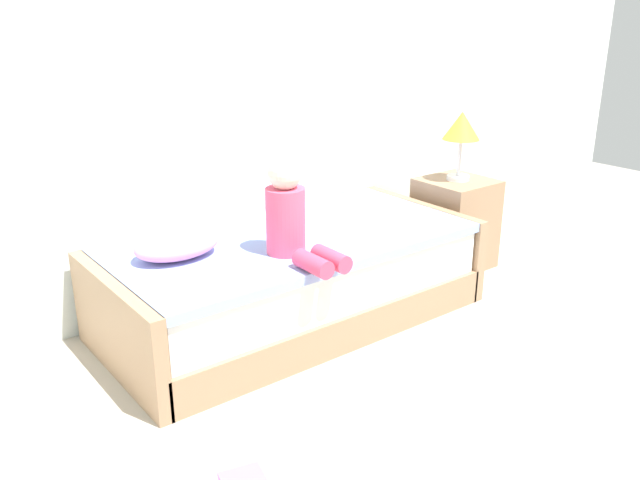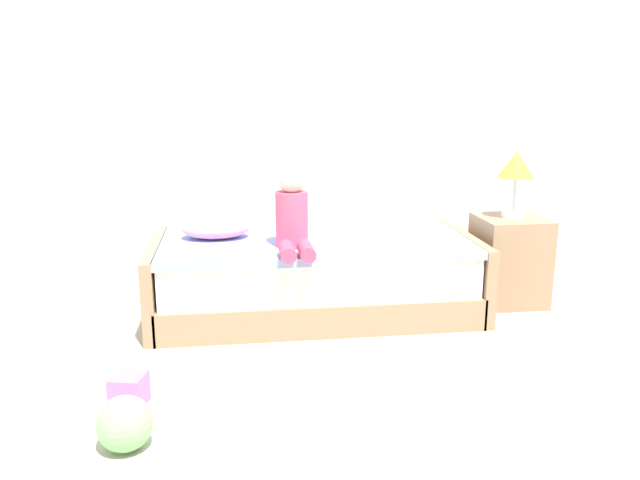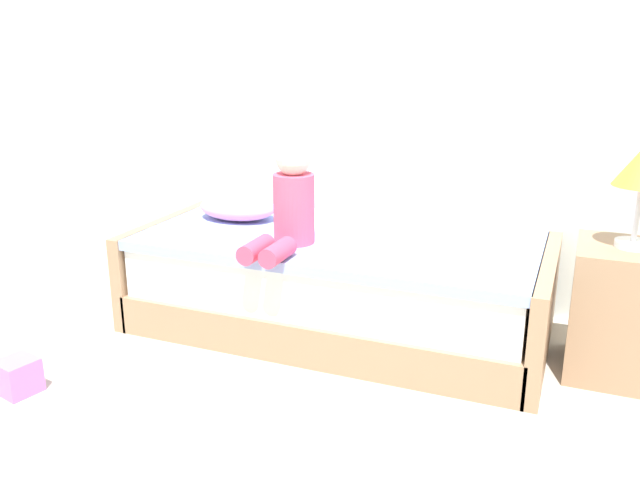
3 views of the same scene
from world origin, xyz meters
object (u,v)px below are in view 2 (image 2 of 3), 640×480
object	(u,v)px
nightstand	(509,260)
toy_ball	(125,424)
bed	(315,276)
pillow	(216,228)
table_lamp	(516,168)
child_figure	(292,215)
toy_block	(129,390)

from	to	relation	value
nightstand	toy_ball	xyz separation A→B (m)	(-2.34, -1.54, -0.18)
bed	pillow	distance (m)	0.72
toy_ball	nightstand	bearing A→B (deg)	33.33
table_lamp	nightstand	bearing A→B (deg)	0.00
table_lamp	child_figure	xyz separation A→B (m)	(-1.52, -0.23, -0.23)
nightstand	toy_block	bearing A→B (deg)	-154.10
child_figure	toy_block	world-z (taller)	child_figure
bed	child_figure	size ratio (longest dim) A/B	4.14
nightstand	child_figure	bearing A→B (deg)	-171.25
bed	child_figure	distance (m)	0.54
table_lamp	toy_ball	distance (m)	2.92
child_figure	toy_ball	world-z (taller)	child_figure
bed	child_figure	world-z (taller)	child_figure
nightstand	bed	bearing A→B (deg)	-179.79
child_figure	bed	bearing A→B (deg)	54.08
child_figure	pillow	bearing A→B (deg)	145.10
child_figure	toy_ball	size ratio (longest dim) A/B	2.20
pillow	child_figure	bearing A→B (deg)	-34.90
table_lamp	toy_ball	size ratio (longest dim) A/B	1.94
bed	nightstand	world-z (taller)	nightstand
pillow	toy_ball	xyz separation A→B (m)	(-0.35, -1.63, -0.45)
bed	nightstand	xyz separation A→B (m)	(1.35, 0.00, 0.05)
bed	table_lamp	xyz separation A→B (m)	(1.35, 0.00, 0.69)
child_figure	pillow	size ratio (longest dim) A/B	1.16
toy_block	child_figure	bearing A→B (deg)	46.83
nightstand	child_figure	xyz separation A→B (m)	(-1.52, -0.23, 0.40)
nightstand	toy_ball	bearing A→B (deg)	-146.67
nightstand	toy_block	xyz separation A→B (m)	(-2.38, -1.16, -0.22)
toy_block	nightstand	bearing A→B (deg)	25.90
child_figure	nightstand	bearing A→B (deg)	8.75
nightstand	pillow	world-z (taller)	pillow
table_lamp	toy_ball	xyz separation A→B (m)	(-2.34, -1.54, -0.82)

